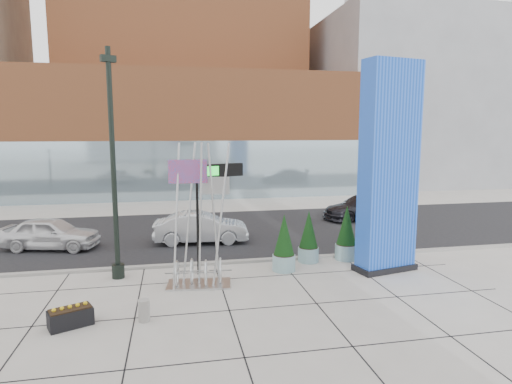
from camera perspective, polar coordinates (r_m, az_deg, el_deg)
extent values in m
plane|color=#9E9991|center=(15.40, -7.89, -14.21)|extent=(160.00, 160.00, 0.00)
cube|color=black|center=(24.93, -9.23, -5.46)|extent=(80.00, 12.00, 0.02)
cube|color=gray|center=(19.14, -8.60, -9.51)|extent=(80.00, 0.30, 0.12)
cube|color=#9D552D|center=(41.27, -8.83, 7.61)|extent=(34.00, 10.00, 11.00)
cube|color=#8CA5B2|center=(36.62, -8.42, 2.85)|extent=(34.00, 0.60, 5.00)
cube|color=slate|center=(53.48, 19.23, 11.12)|extent=(20.00, 18.00, 18.00)
cube|color=#0B3AAD|center=(18.35, 17.28, 3.04)|extent=(2.55, 1.45, 8.64)
cube|color=black|center=(19.16, 16.75, -9.56)|extent=(2.78, 1.68, 0.24)
cylinder|color=black|center=(17.43, -18.50, 3.26)|extent=(0.20, 0.20, 8.96)
cylinder|color=black|center=(18.25, -17.90, -9.99)|extent=(0.49, 0.49, 0.56)
cube|color=black|center=(17.58, -19.12, 16.46)|extent=(0.61, 0.46, 0.25)
cube|color=silver|center=(16.85, -7.61, -12.07)|extent=(2.53, 1.48, 0.07)
cylinder|color=silver|center=(15.88, -10.50, -3.29)|extent=(0.08, 0.08, 5.45)
cylinder|color=silver|center=(16.27, -8.98, -2.98)|extent=(0.08, 0.08, 5.45)
cylinder|color=silver|center=(16.02, -7.38, -3.12)|extent=(0.08, 0.08, 5.45)
cylinder|color=silver|center=(16.38, -5.74, -2.84)|extent=(0.08, 0.08, 5.45)
cylinder|color=silver|center=(15.93, -4.59, -3.14)|extent=(0.08, 0.08, 5.45)
torus|color=silver|center=(16.56, -10.49, -10.71)|extent=(0.19, 0.99, 0.99)
torus|color=silver|center=(16.78, -8.61, -10.41)|extent=(0.19, 0.99, 0.99)
torus|color=silver|center=(16.60, -6.66, -10.57)|extent=(0.19, 0.99, 0.99)
torus|color=silver|center=(16.85, -4.84, -10.26)|extent=(0.19, 0.99, 0.99)
cube|color=red|center=(15.87, -9.08, 2.71)|extent=(1.42, 0.12, 0.87)
cube|color=silver|center=(16.10, -5.56, 0.90)|extent=(1.08, 0.29, 0.65)
cylinder|color=gray|center=(14.12, -14.71, -15.04)|extent=(0.35, 0.35, 0.69)
cylinder|color=black|center=(17.44, -7.79, -3.87)|extent=(0.11, 0.11, 4.46)
cube|color=black|center=(17.21, -4.74, 2.81)|extent=(2.08, 0.83, 0.53)
cube|color=#19D833|center=(17.05, -6.12, 2.74)|extent=(0.71, 0.25, 0.37)
cylinder|color=#84ACB1|center=(20.19, 11.90, -7.80)|extent=(1.00, 1.00, 0.70)
cylinder|color=black|center=(20.10, 11.92, -6.84)|extent=(0.92, 0.92, 0.06)
cone|color=black|center=(19.89, 12.00, -4.34)|extent=(0.90, 0.90, 1.80)
cylinder|color=#84ACB1|center=(19.58, 6.99, -8.26)|extent=(0.93, 0.93, 0.65)
cylinder|color=black|center=(19.49, 7.00, -7.34)|extent=(0.86, 0.86, 0.06)
cone|color=black|center=(19.28, 7.05, -4.94)|extent=(0.84, 0.84, 1.68)
cylinder|color=#84ACB1|center=(18.28, 3.73, -9.37)|extent=(0.97, 0.97, 0.68)
cylinder|color=black|center=(18.19, 3.74, -8.35)|extent=(0.89, 0.89, 0.06)
cone|color=black|center=(17.96, 3.77, -5.69)|extent=(0.87, 0.87, 1.74)
cube|color=black|center=(14.52, -23.49, -15.13)|extent=(1.39, 1.08, 0.53)
cube|color=black|center=(14.41, -23.56, -14.09)|extent=(1.27, 0.96, 0.05)
imported|color=silver|center=(23.60, -25.69, -5.01)|extent=(4.94, 2.85, 1.58)
imported|color=#B7BAC0|center=(22.64, -7.34, -4.76)|extent=(4.99, 2.07, 1.60)
imported|color=black|center=(29.33, 13.89, -2.00)|extent=(5.75, 3.33, 1.57)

